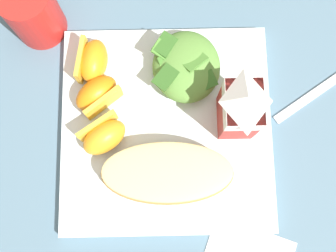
# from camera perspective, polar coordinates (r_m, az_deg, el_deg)

# --- Properties ---
(ground) EXTENTS (3.00, 3.00, 0.00)m
(ground) POSITION_cam_1_polar(r_m,az_deg,el_deg) (0.58, 0.00, -0.51)
(ground) COLOR slate
(white_plate) EXTENTS (0.28, 0.28, 0.02)m
(white_plate) POSITION_cam_1_polar(r_m,az_deg,el_deg) (0.57, 0.00, -0.36)
(white_plate) COLOR silver
(white_plate) RESTS_ON ground
(cheesy_pizza_bread) EXTENTS (0.08, 0.17, 0.04)m
(cheesy_pizza_bread) POSITION_cam_1_polar(r_m,az_deg,el_deg) (0.53, 0.26, -6.36)
(cheesy_pizza_bread) COLOR #B77F42
(cheesy_pizza_bread) RESTS_ON white_plate
(green_salad_pile) EXTENTS (0.10, 0.10, 0.04)m
(green_salad_pile) POSITION_cam_1_polar(r_m,az_deg,el_deg) (0.56, 2.66, 8.07)
(green_salad_pile) COLOR #5B8E3D
(green_salad_pile) RESTS_ON white_plate
(milk_carton) EXTENTS (0.06, 0.05, 0.11)m
(milk_carton) POSITION_cam_1_polar(r_m,az_deg,el_deg) (0.51, 10.08, 2.43)
(milk_carton) COLOR #B7332D
(milk_carton) RESTS_ON white_plate
(orange_wedge_front) EXTENTS (0.06, 0.05, 0.04)m
(orange_wedge_front) POSITION_cam_1_polar(r_m,az_deg,el_deg) (0.57, -10.01, 8.67)
(orange_wedge_front) COLOR orange
(orange_wedge_front) RESTS_ON white_plate
(orange_wedge_middle) EXTENTS (0.07, 0.07, 0.04)m
(orange_wedge_middle) POSITION_cam_1_polar(r_m,az_deg,el_deg) (0.56, -9.38, 4.25)
(orange_wedge_middle) COLOR orange
(orange_wedge_middle) RESTS_ON white_plate
(orange_wedge_rear) EXTENTS (0.06, 0.07, 0.04)m
(orange_wedge_rear) POSITION_cam_1_polar(r_m,az_deg,el_deg) (0.54, -8.51, -1.36)
(orange_wedge_rear) COLOR orange
(orange_wedge_rear) RESTS_ON white_plate
(drinking_red_cup) EXTENTS (0.07, 0.07, 0.09)m
(drinking_red_cup) POSITION_cam_1_polar(r_m,az_deg,el_deg) (0.61, -17.71, 14.54)
(drinking_red_cup) COLOR red
(drinking_red_cup) RESTS_ON ground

